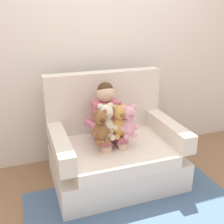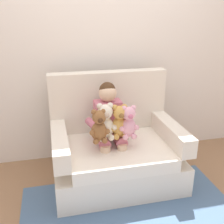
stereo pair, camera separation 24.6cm
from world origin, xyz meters
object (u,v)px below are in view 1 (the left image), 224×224
at_px(seated_child, 108,121).
at_px(armchair, 114,149).
at_px(plush_cream, 106,123).
at_px(plush_brown, 101,127).
at_px(plush_pink, 129,122).
at_px(plush_honey, 120,122).

bearing_deg(seated_child, armchair, -7.84).
height_order(plush_cream, plush_brown, plush_cream).
relative_size(armchair, plush_pink, 3.91).
bearing_deg(plush_honey, plush_brown, -173.28).
bearing_deg(armchair, plush_cream, -131.45).
bearing_deg(plush_cream, plush_honey, -6.52).
bearing_deg(seated_child, plush_pink, -50.06).
relative_size(plush_cream, plush_pink, 1.11).
relative_size(plush_cream, plush_honey, 1.08).
relative_size(seated_child, plush_brown, 2.65).
xyz_separation_m(armchair, plush_honey, (0.01, -0.14, 0.35)).
height_order(plush_honey, plush_brown, plush_honey).
bearing_deg(plush_pink, seated_child, 123.27).
distance_m(armchair, seated_child, 0.31).
xyz_separation_m(armchair, plush_cream, (-0.13, -0.14, 0.37)).
bearing_deg(seated_child, plush_honey, -65.84).
distance_m(plush_cream, plush_brown, 0.08).
height_order(plush_pink, plush_brown, plush_pink).
distance_m(armchair, plush_pink, 0.40).
xyz_separation_m(seated_child, plush_brown, (-0.14, -0.20, 0.04)).
xyz_separation_m(plush_cream, plush_pink, (0.21, -0.02, -0.02)).
distance_m(plush_pink, plush_brown, 0.28).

